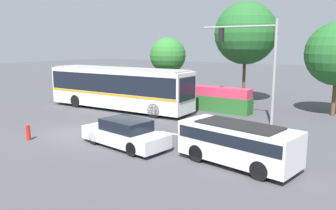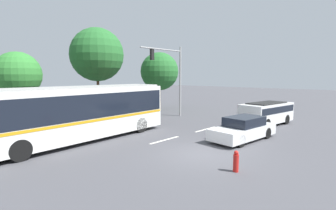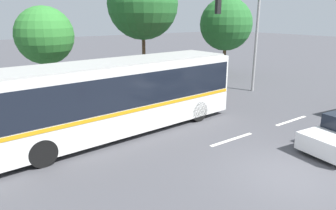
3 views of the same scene
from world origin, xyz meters
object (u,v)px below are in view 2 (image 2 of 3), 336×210
object	(u,v)px
suv_left_lane	(266,112)
street_tree_centre	(97,55)
city_bus	(76,111)
traffic_light_pole	(172,71)
street_tree_left	(18,75)
fire_hydrant	(236,162)
street_tree_right	(159,71)
sedan_foreground	(243,129)

from	to	relation	value
suv_left_lane	street_tree_centre	world-z (taller)	street_tree_centre
city_bus	traffic_light_pole	distance (m)	10.55
suv_left_lane	street_tree_left	distance (m)	19.01
street_tree_left	fire_hydrant	size ratio (longest dim) A/B	6.48
street_tree_right	sedan_foreground	bearing A→B (deg)	-116.56
sedan_foreground	suv_left_lane	bearing A→B (deg)	-165.62
fire_hydrant	traffic_light_pole	bearing A→B (deg)	52.86
street_tree_centre	fire_hydrant	size ratio (longest dim) A/B	9.76
street_tree_centre	sedan_foreground	bearing A→B (deg)	-88.72
sedan_foreground	street_tree_right	size ratio (longest dim) A/B	0.74
city_bus	suv_left_lane	size ratio (longest dim) A/B	2.35
fire_hydrant	city_bus	bearing A→B (deg)	102.71
traffic_light_pole	fire_hydrant	distance (m)	13.95
street_tree_left	fire_hydrant	bearing A→B (deg)	-80.59
suv_left_lane	traffic_light_pole	world-z (taller)	traffic_light_pole
sedan_foreground	street_tree_centre	bearing A→B (deg)	-82.85
city_bus	traffic_light_pole	xyz separation A→B (m)	(10.13, 1.71, 2.41)
suv_left_lane	street_tree_right	bearing A→B (deg)	-88.28
sedan_foreground	fire_hydrant	bearing A→B (deg)	29.28
city_bus	fire_hydrant	world-z (taller)	city_bus
city_bus	street_tree_right	bearing A→B (deg)	23.02
city_bus	sedan_foreground	xyz separation A→B (m)	(6.92, -6.87, -1.15)
street_tree_centre	street_tree_right	bearing A→B (deg)	-10.12
city_bus	suv_left_lane	xyz separation A→B (m)	(12.49, -6.03, -0.79)
city_bus	street_tree_left	world-z (taller)	street_tree_left
sedan_foreground	street_tree_right	xyz separation A→B (m)	(6.93, 13.86, 3.65)
street_tree_left	street_tree_centre	size ratio (longest dim) A/B	0.66
street_tree_left	street_tree_centre	bearing A→B (deg)	7.11
traffic_light_pole	suv_left_lane	bearing A→B (deg)	106.93
sedan_foreground	street_tree_left	bearing A→B (deg)	-56.04
street_tree_left	street_tree_right	xyz separation A→B (m)	(14.53, -0.39, 0.43)
street_tree_centre	fire_hydrant	xyz separation A→B (m)	(-4.55, -17.27, -5.41)
street_tree_centre	city_bus	bearing A→B (deg)	-128.46
city_bus	fire_hydrant	size ratio (longest dim) A/B	14.03
suv_left_lane	traffic_light_pole	distance (m)	8.71
city_bus	sedan_foreground	distance (m)	9.82
sedan_foreground	street_tree_centre	size ratio (longest dim) A/B	0.57
suv_left_lane	traffic_light_pole	xyz separation A→B (m)	(-2.36, 7.75, 3.20)
street_tree_centre	street_tree_right	size ratio (longest dim) A/B	1.29
sedan_foreground	street_tree_left	xyz separation A→B (m)	(-7.60, 14.25, 3.21)
suv_left_lane	street_tree_centre	bearing A→B (deg)	-59.91
sedan_foreground	traffic_light_pole	bearing A→B (deg)	-104.65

